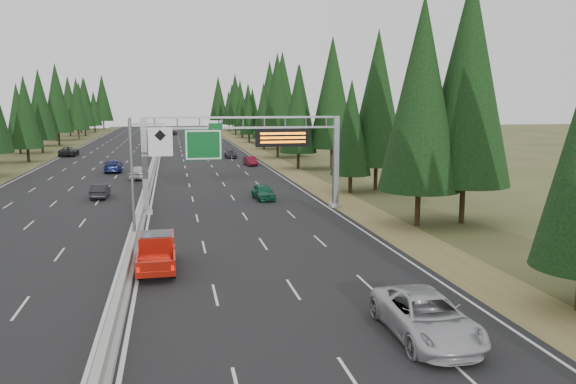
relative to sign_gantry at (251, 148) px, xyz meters
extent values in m
cube|color=black|center=(-8.92, 45.12, -5.23)|extent=(32.00, 260.00, 0.08)
cube|color=olive|center=(8.88, 45.12, -5.24)|extent=(3.60, 260.00, 0.06)
cube|color=#3C4621|center=(-26.72, 45.12, -5.24)|extent=(3.60, 260.00, 0.06)
cube|color=gray|center=(-8.92, 45.12, -5.04)|extent=(0.70, 260.00, 0.30)
cube|color=gray|center=(-8.92, 45.12, -4.64)|extent=(0.30, 260.00, 0.60)
cube|color=slate|center=(-8.57, 0.12, -1.29)|extent=(0.45, 0.45, 7.80)
cube|color=gray|center=(-8.57, 0.12, -5.04)|extent=(0.90, 0.90, 0.30)
cube|color=slate|center=(7.28, 0.12, -1.29)|extent=(0.45, 0.45, 7.80)
cube|color=gray|center=(7.28, 0.12, -5.04)|extent=(0.90, 0.90, 0.30)
cube|color=slate|center=(-0.64, 0.12, 2.53)|extent=(15.85, 0.35, 0.16)
cube|color=slate|center=(-0.64, 0.12, 1.69)|extent=(15.85, 0.35, 0.16)
cube|color=#054C19|center=(-3.92, -0.13, 0.36)|extent=(3.00, 0.10, 2.50)
cube|color=silver|center=(-3.92, -0.19, 0.36)|extent=(2.85, 0.02, 2.35)
cube|color=#054C19|center=(-2.92, -0.13, 1.86)|extent=(1.10, 0.10, 0.45)
cube|color=black|center=(2.58, -0.18, 0.86)|extent=(4.50, 0.40, 1.50)
cube|color=orange|center=(2.58, -0.40, 1.21)|extent=(3.80, 0.02, 0.18)
cube|color=orange|center=(2.58, -0.40, 0.86)|extent=(3.80, 0.02, 0.18)
cube|color=orange|center=(2.58, -0.40, 0.51)|extent=(3.80, 0.02, 0.18)
cylinder|color=slate|center=(-8.92, -9.88, -1.19)|extent=(0.20, 0.20, 8.00)
cube|color=gray|center=(-8.92, -9.88, -5.09)|extent=(0.50, 0.50, 0.20)
cube|color=slate|center=(-7.92, -9.88, 2.41)|extent=(2.00, 0.15, 0.15)
cube|color=silver|center=(-7.12, -10.00, 1.31)|extent=(1.50, 0.06, 1.80)
cylinder|color=black|center=(11.17, -7.99, -3.94)|extent=(0.40, 0.40, 2.65)
cone|color=black|center=(11.17, -7.99, 4.34)|extent=(5.96, 5.96, 13.91)
cylinder|color=black|center=(14.81, -7.88, -3.79)|extent=(0.40, 0.40, 2.95)
cone|color=black|center=(14.81, -7.88, 5.42)|extent=(6.64, 6.64, 15.48)
cylinder|color=black|center=(11.09, 7.68, -4.36)|extent=(0.40, 0.40, 1.82)
cone|color=black|center=(11.09, 7.68, 1.31)|extent=(4.09, 4.09, 9.53)
cylinder|color=black|center=(14.14, 8.66, -3.97)|extent=(0.40, 0.40, 2.61)
cone|color=black|center=(14.14, 8.66, 4.18)|extent=(5.87, 5.87, 13.69)
cylinder|color=black|center=(10.47, 28.63, -4.14)|extent=(0.40, 0.40, 2.25)
cone|color=black|center=(10.47, 28.63, 2.88)|extent=(5.06, 5.06, 11.80)
cylinder|color=black|center=(15.06, 28.16, -3.84)|extent=(0.40, 0.40, 2.86)
cone|color=black|center=(15.06, 28.16, 5.09)|extent=(6.43, 6.43, 15.00)
cylinder|color=black|center=(10.65, 44.73, -3.91)|extent=(0.40, 0.40, 2.71)
cone|color=black|center=(10.65, 44.73, 4.57)|extent=(6.11, 6.11, 14.25)
cylinder|color=black|center=(14.77, 46.73, -4.03)|extent=(0.40, 0.40, 2.48)
cone|color=black|center=(14.77, 46.73, 3.71)|extent=(5.57, 5.57, 13.01)
cylinder|color=black|center=(11.31, 62.56, -4.24)|extent=(0.40, 0.40, 2.07)
cone|color=black|center=(11.31, 62.56, 2.22)|extent=(4.65, 4.65, 10.85)
cylinder|color=black|center=(14.96, 62.26, -3.76)|extent=(0.40, 0.40, 3.01)
cone|color=black|center=(14.96, 62.26, 5.65)|extent=(6.78, 6.78, 15.81)
cylinder|color=black|center=(10.98, 81.29, -4.33)|extent=(0.40, 0.40, 1.88)
cone|color=black|center=(10.98, 81.29, 1.56)|extent=(4.24, 4.24, 9.89)
cylinder|color=black|center=(15.42, 79.18, -3.81)|extent=(0.40, 0.40, 2.92)
cone|color=black|center=(15.42, 79.18, 5.33)|extent=(6.58, 6.58, 15.35)
cylinder|color=black|center=(11.58, 99.08, -4.23)|extent=(0.40, 0.40, 2.08)
cone|color=black|center=(11.58, 99.08, 2.28)|extent=(4.68, 4.68, 10.93)
cylinder|color=black|center=(14.25, 98.06, -4.25)|extent=(0.40, 0.40, 2.04)
cone|color=black|center=(14.25, 98.06, 2.14)|extent=(4.60, 4.60, 10.73)
cylinder|color=black|center=(11.76, 114.93, -3.89)|extent=(0.40, 0.40, 2.76)
cone|color=black|center=(11.76, 114.93, 4.73)|extent=(6.20, 6.20, 14.48)
cylinder|color=black|center=(15.58, 115.89, -4.10)|extent=(0.40, 0.40, 2.34)
cone|color=black|center=(15.58, 115.89, 3.22)|extent=(5.27, 5.27, 12.30)
cylinder|color=black|center=(12.02, 135.63, -4.23)|extent=(0.40, 0.40, 2.08)
cone|color=black|center=(12.02, 135.63, 2.26)|extent=(4.67, 4.67, 10.90)
cylinder|color=black|center=(15.58, 134.81, -3.96)|extent=(0.40, 0.40, 2.61)
cone|color=black|center=(15.58, 134.81, 4.20)|extent=(5.88, 5.88, 13.71)
cylinder|color=black|center=(10.12, 152.25, -3.82)|extent=(0.40, 0.40, 2.90)
cone|color=black|center=(10.12, 152.25, 5.26)|extent=(6.53, 6.53, 15.25)
cylinder|color=black|center=(14.87, 152.78, -4.02)|extent=(0.40, 0.40, 2.49)
cone|color=black|center=(14.87, 152.78, 3.76)|extent=(5.60, 5.60, 13.08)
cylinder|color=black|center=(-27.92, 46.03, -4.22)|extent=(0.40, 0.40, 2.10)
cone|color=black|center=(-27.92, 46.03, 2.33)|extent=(4.72, 4.72, 11.00)
cylinder|color=black|center=(-29.31, 62.65, -4.07)|extent=(0.40, 0.40, 2.40)
cone|color=black|center=(-29.31, 62.65, 3.43)|extent=(5.40, 5.40, 12.60)
cylinder|color=black|center=(-32.86, 61.76, -4.27)|extent=(0.40, 0.40, 2.00)
cone|color=black|center=(-32.86, 61.76, 1.97)|extent=(4.49, 4.49, 10.49)
cylinder|color=black|center=(-29.69, 80.61, -3.89)|extent=(0.40, 0.40, 2.75)
cone|color=black|center=(-29.69, 80.61, 4.70)|extent=(6.19, 6.19, 14.44)
cylinder|color=black|center=(-33.03, 80.37, -4.25)|extent=(0.40, 0.40, 2.03)
cone|color=black|center=(-33.03, 80.37, 2.10)|extent=(4.57, 4.57, 10.67)
cylinder|color=black|center=(-28.65, 99.99, -4.06)|extent=(0.40, 0.40, 2.42)
cone|color=black|center=(-28.65, 99.99, 3.49)|extent=(5.44, 5.44, 12.69)
cylinder|color=black|center=(-33.39, 98.07, -4.26)|extent=(0.40, 0.40, 2.03)
cone|color=black|center=(-33.39, 98.07, 2.07)|extent=(4.56, 4.56, 10.63)
cylinder|color=black|center=(-29.43, 117.02, -4.00)|extent=(0.40, 0.40, 2.54)
cone|color=black|center=(-29.43, 117.02, 3.93)|extent=(5.71, 5.71, 13.32)
cylinder|color=black|center=(-33.31, 116.80, -3.97)|extent=(0.40, 0.40, 2.59)
cone|color=black|center=(-33.31, 116.80, 4.12)|extent=(5.82, 5.82, 13.59)
cylinder|color=black|center=(-29.16, 135.19, -4.25)|extent=(0.40, 0.40, 2.03)
cone|color=black|center=(-29.16, 135.19, 2.08)|extent=(4.56, 4.56, 10.64)
cylinder|color=black|center=(-33.18, 134.70, -4.05)|extent=(0.40, 0.40, 2.44)
cone|color=black|center=(-33.18, 134.70, 3.58)|extent=(5.49, 5.49, 12.81)
cylinder|color=black|center=(-28.42, 152.19, -3.80)|extent=(0.40, 0.40, 2.93)
cone|color=black|center=(-28.42, 152.19, 5.37)|extent=(6.60, 6.60, 15.40)
cylinder|color=black|center=(-33.79, 150.77, -3.90)|extent=(0.40, 0.40, 2.75)
cone|color=black|center=(-33.79, 150.77, 4.69)|extent=(6.18, 6.18, 14.42)
imported|color=#B6B6BB|center=(2.88, -26.88, -4.36)|extent=(2.88, 6.05, 1.67)
cylinder|color=black|center=(-8.25, -17.37, -4.80)|extent=(0.29, 0.78, 0.78)
cylinder|color=black|center=(-6.58, -17.37, -4.80)|extent=(0.29, 0.78, 0.78)
cylinder|color=black|center=(-8.25, -14.13, -4.80)|extent=(0.29, 0.78, 0.78)
cylinder|color=black|center=(-6.58, -14.13, -4.80)|extent=(0.29, 0.78, 0.78)
cube|color=#961409|center=(-7.42, -15.70, -4.65)|extent=(1.96, 5.49, 0.29)
cube|color=#961409|center=(-7.42, -14.82, -3.96)|extent=(1.86, 2.16, 1.08)
cube|color=black|center=(-7.42, -14.82, -3.67)|extent=(1.67, 1.86, 0.54)
cube|color=#961409|center=(-8.35, -17.17, -4.31)|extent=(0.10, 2.35, 0.59)
cube|color=#961409|center=(-6.49, -17.17, -4.31)|extent=(0.10, 2.35, 0.59)
cube|color=#961409|center=(-7.42, -18.35, -4.31)|extent=(1.96, 0.10, 0.59)
imported|color=#125236|center=(1.79, 5.12, -4.49)|extent=(1.93, 4.21, 1.40)
imported|color=#580C1B|center=(4.59, 33.63, -4.55)|extent=(1.74, 4.00, 1.28)
imported|color=black|center=(2.97, 45.39, -4.55)|extent=(1.85, 4.43, 1.28)
imported|color=silver|center=(-1.54, 83.68, -4.53)|extent=(2.50, 4.85, 1.31)
imported|color=black|center=(-5.47, 113.49, -4.55)|extent=(1.72, 3.82, 1.27)
imported|color=black|center=(-13.18, 8.98, -4.52)|extent=(1.49, 4.10, 1.34)
imported|color=navy|center=(-13.92, 29.70, -4.39)|extent=(2.50, 5.59, 1.59)
imported|color=silver|center=(-10.42, 22.08, -4.40)|extent=(2.00, 4.70, 1.58)
imported|color=black|center=(-23.42, 54.23, -4.39)|extent=(2.69, 5.78, 1.60)
camera|label=1|loc=(-6.46, -45.77, 3.72)|focal=35.00mm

